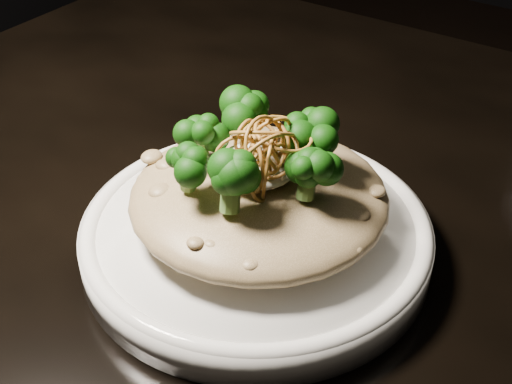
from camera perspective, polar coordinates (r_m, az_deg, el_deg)
table at (r=0.61m, az=8.14°, el=-10.03°), size 1.10×0.80×0.75m
plate at (r=0.53m, az=0.00°, el=-3.66°), size 0.26×0.26×0.03m
risotto at (r=0.51m, az=0.24°, el=-0.37°), size 0.19×0.19×0.04m
broccoli at (r=0.49m, az=0.01°, el=3.12°), size 0.10×0.10×0.04m
cheese at (r=0.49m, az=-0.01°, el=2.15°), size 0.06×0.06×0.02m
shallots at (r=0.48m, az=0.20°, el=4.26°), size 0.05×0.05×0.03m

